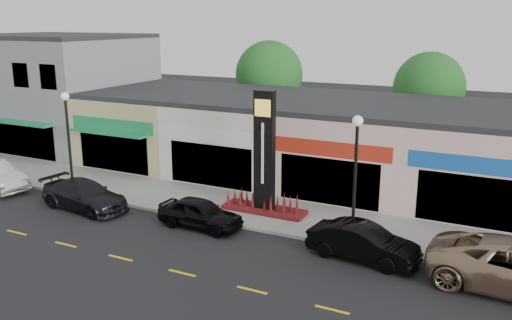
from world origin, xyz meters
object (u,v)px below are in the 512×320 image
Objects in this scene: lamp_west_near at (68,132)px; lamp_east_near at (356,167)px; pylon_sign at (264,170)px; car_black_sedan at (200,213)px; car_black_conv at (363,243)px; car_dark_sedan at (84,195)px.

lamp_east_near is at bearing 0.00° from lamp_west_near.
lamp_east_near is at bearing -18.75° from pylon_sign.
car_black_sedan is at bearing -7.56° from lamp_west_near.
car_black_conv is at bearing -4.23° from lamp_west_near.
lamp_east_near is 13.88m from car_dark_sedan.
car_black_conv is at bearing -56.86° from lamp_east_near.
lamp_east_near is 1.34× the size of car_black_sedan.
car_dark_sedan is 14.32m from car_black_conv.
car_black_conv is at bearing -81.81° from car_dark_sedan.
lamp_west_near is 17.08m from car_black_conv.
car_dark_sedan reaches higher than car_black_sedan.
lamp_east_near is (16.00, 0.00, 0.00)m from lamp_west_near.
lamp_east_near is 1.23× the size of car_black_conv.
lamp_west_near is at bearing 92.68° from car_black_conv.
lamp_west_near is 1.09× the size of car_dark_sedan.
lamp_east_near is 5.42m from pylon_sign.
lamp_west_near is 11.19m from pylon_sign.
car_black_conv is (7.69, -0.03, 0.04)m from car_black_sedan.
pylon_sign reaches higher than car_black_conv.
car_black_conv is (16.81, -1.24, -2.74)m from lamp_west_near.
pylon_sign is at bearing 8.77° from lamp_west_near.
pylon_sign is 1.47× the size of car_black_sedan.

